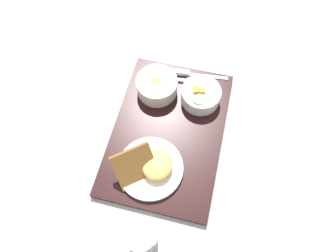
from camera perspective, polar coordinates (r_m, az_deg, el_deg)
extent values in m
plane|color=#ADA89E|center=(0.84, 0.00, -1.41)|extent=(4.00, 4.00, 0.00)
cube|color=black|center=(0.84, 0.00, -1.15)|extent=(0.45, 0.30, 0.02)
cylinder|color=silver|center=(0.86, 6.26, 5.82)|extent=(0.11, 0.11, 0.05)
torus|color=silver|center=(0.84, 6.40, 6.53)|extent=(0.11, 0.11, 0.01)
cylinder|color=#A8D184|center=(0.83, 7.11, 5.16)|extent=(0.05, 0.05, 0.02)
cylinder|color=#A8D184|center=(0.84, 6.40, 6.52)|extent=(0.05, 0.05, 0.01)
cylinder|color=#A8D184|center=(0.85, 5.33, 6.73)|extent=(0.05, 0.05, 0.02)
cylinder|color=#A8D184|center=(0.83, 5.80, 5.12)|extent=(0.06, 0.06, 0.02)
cube|color=orange|center=(0.84, 5.25, 6.64)|extent=(0.02, 0.02, 0.02)
cube|color=orange|center=(0.84, 6.54, 6.59)|extent=(0.02, 0.02, 0.01)
cube|color=orange|center=(0.84, 6.03, 6.79)|extent=(0.02, 0.02, 0.01)
cube|color=orange|center=(0.84, 5.64, 6.69)|extent=(0.02, 0.02, 0.01)
cube|color=orange|center=(0.84, 5.25, 7.02)|extent=(0.01, 0.01, 0.02)
cylinder|color=silver|center=(0.87, -2.12, 7.66)|extent=(0.12, 0.12, 0.05)
torus|color=silver|center=(0.85, -2.17, 8.50)|extent=(0.12, 0.12, 0.01)
cylinder|color=olive|center=(0.87, -2.13, 7.78)|extent=(0.10, 0.10, 0.04)
cube|color=tan|center=(0.85, -2.51, 8.36)|extent=(0.03, 0.03, 0.01)
cube|color=tan|center=(0.85, -2.01, 8.21)|extent=(0.03, 0.03, 0.01)
cylinder|color=silver|center=(0.78, -3.38, -8.03)|extent=(0.17, 0.17, 0.01)
ellipsoid|color=#EAB756|center=(0.76, -2.15, -7.41)|extent=(0.09, 0.09, 0.03)
cube|color=brown|center=(0.75, -6.29, -7.74)|extent=(0.12, 0.13, 0.09)
cube|color=silver|center=(0.92, 7.74, 9.34)|extent=(0.02, 0.12, 0.00)
cube|color=silver|center=(0.92, 1.72, 10.24)|extent=(0.02, 0.08, 0.01)
ellipsoid|color=silver|center=(0.90, 4.52, 8.38)|extent=(0.04, 0.05, 0.01)
cube|color=silver|center=(0.91, 0.16, 8.95)|extent=(0.02, 0.10, 0.01)
cylinder|color=silver|center=(0.72, -4.99, -20.38)|extent=(0.07, 0.07, 0.12)
cylinder|color=silver|center=(0.74, -4.85, -20.52)|extent=(0.06, 0.06, 0.07)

